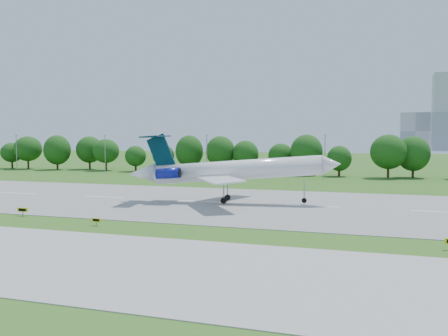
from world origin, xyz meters
TOP-DOWN VIEW (x-y plane):
  - ground at (0.00, 0.00)m, footprint 600.00×600.00m
  - runway at (0.00, 25.00)m, footprint 400.00×45.00m
  - taxiway at (0.00, -18.00)m, footprint 400.00×23.00m
  - tree_line at (0.00, 92.00)m, footprint 288.40×8.40m
  - light_poles at (-2.50, 82.00)m, footprint 175.90×0.25m
  - airliner at (4.99, 24.70)m, footprint 37.36×26.85m
  - taxi_sign_left at (-19.21, 1.85)m, footprint 1.72×0.31m
  - taxi_sign_centre at (-4.35, -1.72)m, footprint 1.42×0.32m
  - service_vehicle_a at (-37.83, 81.74)m, footprint 3.79×2.25m
  - service_vehicle_b at (-38.82, 78.37)m, footprint 3.66×2.12m

SIDE VIEW (x-z plane):
  - ground at x=0.00m, z-range 0.00..0.00m
  - runway at x=0.00m, z-range 0.00..0.08m
  - taxiway at x=0.00m, z-range 0.00..0.08m
  - service_vehicle_b at x=-38.82m, z-range 0.00..1.17m
  - service_vehicle_a at x=-37.83m, z-range 0.00..1.18m
  - taxi_sign_centre at x=-4.35m, z-range 0.24..1.23m
  - taxi_sign_left at x=-19.21m, z-range 0.29..1.49m
  - airliner at x=4.99m, z-range -0.15..11.93m
  - tree_line at x=0.00m, z-range 0.99..11.39m
  - light_poles at x=-2.50m, z-range 0.24..12.43m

